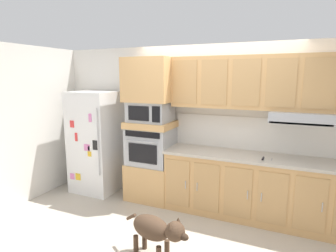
{
  "coord_description": "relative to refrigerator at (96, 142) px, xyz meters",
  "views": [
    {
      "loc": [
        1.09,
        -3.2,
        2.02
      ],
      "look_at": [
        -0.52,
        0.46,
        1.3
      ],
      "focal_mm": 29.87,
      "sensor_mm": 36.0,
      "label": 1
    }
  ],
  "objects": [
    {
      "name": "countertop_slab",
      "position": [
        2.96,
        0.07,
        0.02
      ],
      "size": [
        3.12,
        0.64,
        0.04
      ],
      "primitive_type": "cube",
      "color": "#BCB2A3",
      "rests_on": "lower_cabinet_run"
    },
    {
      "name": "microwave",
      "position": [
        1.05,
        0.07,
        0.58
      ],
      "size": [
        0.64,
        0.54,
        0.32
      ],
      "color": "#A8AAAF",
      "rests_on": "appliance_mid_shelf"
    },
    {
      "name": "screwdriver",
      "position": [
        2.82,
        -0.08,
        0.05
      ],
      "size": [
        0.13,
        0.12,
        0.03
      ],
      "color": "black",
      "rests_on": "countertop_slab"
    },
    {
      "name": "refrigerator",
      "position": [
        0.0,
        0.0,
        0.0
      ],
      "size": [
        0.76,
        0.73,
        1.76
      ],
      "color": "white",
      "rests_on": "ground"
    },
    {
      "name": "backsplash_panel",
      "position": [
        2.96,
        0.36,
        0.29
      ],
      "size": [
        3.12,
        0.02,
        0.5
      ],
      "primitive_type": "cube",
      "color": "white",
      "rests_on": "countertop_slab"
    },
    {
      "name": "ground_plane",
      "position": [
        2.0,
        -0.68,
        -0.88
      ],
      "size": [
        9.6,
        9.6,
        0.0
      ],
      "primitive_type": "plane",
      "color": "#B2A899"
    },
    {
      "name": "lower_cabinet_run",
      "position": [
        2.96,
        0.07,
        -0.44
      ],
      "size": [
        3.08,
        0.63,
        0.88
      ],
      "color": "tan",
      "rests_on": "ground"
    },
    {
      "name": "oven_base_cabinet",
      "position": [
        1.05,
        0.07,
        -0.58
      ],
      "size": [
        0.74,
        0.62,
        0.6
      ],
      "primitive_type": "cube",
      "color": "tan",
      "rests_on": "ground"
    },
    {
      "name": "side_panel_left",
      "position": [
        -0.8,
        -0.68,
        0.37
      ],
      "size": [
        0.12,
        7.1,
        2.5
      ],
      "primitive_type": "cube",
      "color": "silver",
      "rests_on": "ground"
    },
    {
      "name": "upper_cabinet_with_hood",
      "position": [
        2.98,
        0.19,
        1.02
      ],
      "size": [
        3.08,
        0.48,
        0.88
      ],
      "color": "tan",
      "rests_on": "backsplash_panel"
    },
    {
      "name": "appliance_upper_cabinet",
      "position": [
        1.05,
        0.07,
        1.08
      ],
      "size": [
        0.74,
        0.62,
        0.68
      ],
      "primitive_type": "cube",
      "color": "tan",
      "rests_on": "microwave"
    },
    {
      "name": "appliance_mid_shelf",
      "position": [
        1.05,
        0.07,
        0.37
      ],
      "size": [
        0.74,
        0.62,
        0.1
      ],
      "primitive_type": "cube",
      "color": "tan",
      "rests_on": "built_in_oven"
    },
    {
      "name": "built_in_oven",
      "position": [
        1.05,
        0.07,
        0.02
      ],
      "size": [
        0.7,
        0.62,
        0.6
      ],
      "color": "#A8AAAF",
      "rests_on": "oven_base_cabinet"
    },
    {
      "name": "back_kitchen_wall",
      "position": [
        2.0,
        0.43,
        0.37
      ],
      "size": [
        6.2,
        0.12,
        2.5
      ],
      "primitive_type": "cube",
      "color": "silver",
      "rests_on": "ground"
    },
    {
      "name": "dog",
      "position": [
        1.84,
        -1.36,
        -0.52
      ],
      "size": [
        0.86,
        0.37,
        0.56
      ],
      "rotation": [
        0.0,
        0.0,
        -0.24
      ],
      "color": "#473323",
      "rests_on": "ground"
    }
  ]
}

